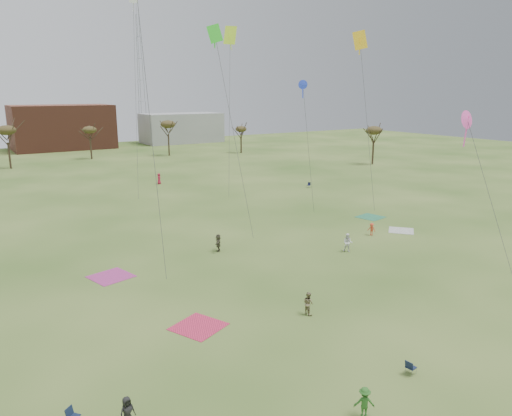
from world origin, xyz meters
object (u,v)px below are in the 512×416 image
radio_tower (140,79)px  camp_chair_right (309,186)px  flyer_near_center (364,402)px  camp_chair_center (411,370)px

radio_tower → camp_chair_right: bearing=-91.7°
flyer_near_center → camp_chair_center: (4.90, 1.24, -0.53)m
camp_chair_center → camp_chair_right: bearing=-40.5°
camp_chair_center → camp_chair_right: size_ratio=1.00×
camp_chair_right → radio_tower: size_ratio=0.02×
camp_chair_center → radio_tower: radio_tower is taller
camp_chair_center → camp_chair_right: (29.36, 46.01, 0.00)m
camp_chair_right → radio_tower: 88.49m
camp_chair_right → radio_tower: bearing=158.0°
camp_chair_right → radio_tower: radio_tower is taller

